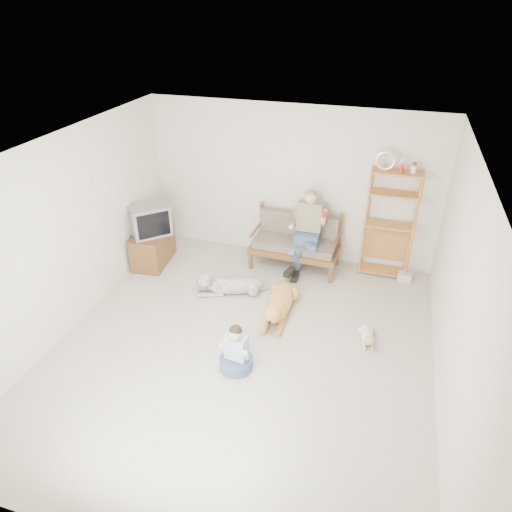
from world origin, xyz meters
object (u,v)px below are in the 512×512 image
(loveseat, at_px, (296,240))
(etagere, at_px, (389,224))
(golden_retriever, at_px, (279,305))
(tv_stand, at_px, (153,247))

(loveseat, distance_m, etagere, 1.57)
(loveseat, relative_size, golden_retriever, 1.06)
(loveseat, bearing_deg, golden_retriever, -84.62)
(loveseat, xyz_separation_m, golden_retriever, (0.09, -1.49, -0.31))
(loveseat, distance_m, golden_retriever, 1.52)
(tv_stand, height_order, golden_retriever, tv_stand)
(loveseat, height_order, golden_retriever, loveseat)
(tv_stand, bearing_deg, loveseat, 9.05)
(tv_stand, distance_m, golden_retriever, 2.66)
(loveseat, bearing_deg, tv_stand, -163.25)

